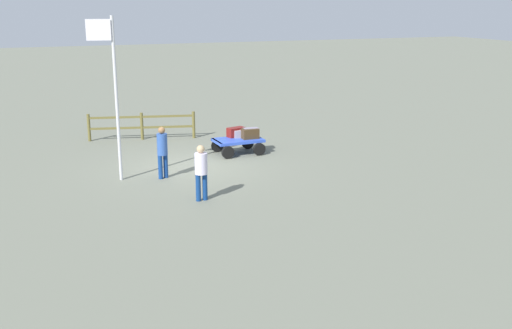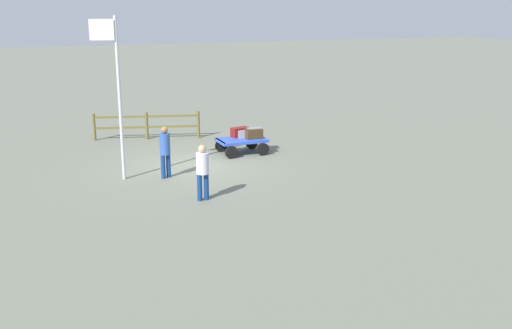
{
  "view_description": "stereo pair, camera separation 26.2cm",
  "coord_description": "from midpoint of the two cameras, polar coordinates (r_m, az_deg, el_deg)",
  "views": [
    {
      "loc": [
        5.16,
        19.14,
        5.4
      ],
      "look_at": [
        -0.05,
        6.0,
        1.58
      ],
      "focal_mm": 42.5,
      "sensor_mm": 36.0,
      "label": 1
    },
    {
      "loc": [
        4.92,
        19.23,
        5.4
      ],
      "look_at": [
        -0.05,
        6.0,
        1.58
      ],
      "focal_mm": 42.5,
      "sensor_mm": 36.0,
      "label": 2
    }
  ],
  "objects": [
    {
      "name": "suitcase_navy",
      "position": [
        22.07,
        0.14,
        2.92
      ],
      "size": [
        0.6,
        0.37,
        0.36
      ],
      "color": "#42301A",
      "rests_on": "luggage_cart"
    },
    {
      "name": "worker_lead",
      "position": [
        19.1,
        -8.17,
        1.48
      ],
      "size": [
        0.42,
        0.42,
        1.65
      ],
      "color": "navy",
      "rests_on": "ground"
    },
    {
      "name": "suitcase_maroon",
      "position": [
        22.22,
        0.22,
        3.0
      ],
      "size": [
        0.55,
        0.32,
        0.36
      ],
      "color": "gray",
      "rests_on": "luggage_cart"
    },
    {
      "name": "suitcase_grey",
      "position": [
        22.28,
        -0.63,
        2.92
      ],
      "size": [
        0.62,
        0.32,
        0.27
      ],
      "color": "#968F9A",
      "rests_on": "luggage_cart"
    },
    {
      "name": "flagpole",
      "position": [
        18.81,
        -12.65,
        7.24
      ],
      "size": [
        0.81,
        0.16,
        5.0
      ],
      "color": "silver",
      "rests_on": "ground"
    },
    {
      "name": "wooden_fence",
      "position": [
        24.76,
        -9.96,
        3.81
      ],
      "size": [
        4.14,
        1.1,
        1.09
      ],
      "color": "brown",
      "rests_on": "ground"
    },
    {
      "name": "suitcase_olive",
      "position": [
        22.39,
        -1.2,
        3.08
      ],
      "size": [
        0.7,
        0.48,
        0.35
      ],
      "color": "maroon",
      "rests_on": "luggage_cart"
    },
    {
      "name": "worker_trailing",
      "position": [
        16.8,
        -4.61,
        -0.34
      ],
      "size": [
        0.38,
        0.38,
        1.59
      ],
      "color": "navy",
      "rests_on": "ground"
    },
    {
      "name": "luggage_cart",
      "position": [
        22.07,
        -1.06,
        2.06
      ],
      "size": [
        1.77,
        1.26,
        0.55
      ],
      "color": "blue",
      "rests_on": "ground"
    },
    {
      "name": "ground_plane",
      "position": [
        20.56,
        -5.64,
        -0.16
      ],
      "size": [
        120.0,
        120.0,
        0.0
      ],
      "primitive_type": "plane",
      "color": "slate"
    }
  ]
}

